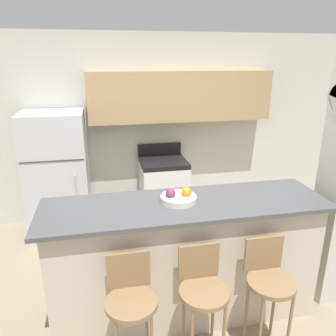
{
  "coord_description": "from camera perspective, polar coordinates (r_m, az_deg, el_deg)",
  "views": [
    {
      "loc": [
        -0.64,
        -2.36,
        2.22
      ],
      "look_at": [
        0.0,
        0.74,
        1.15
      ],
      "focal_mm": 35.0,
      "sensor_mm": 36.0,
      "label": 1
    }
  ],
  "objects": [
    {
      "name": "fruit_bowl",
      "position": [
        2.69,
        1.85,
        -5.14
      ],
      "size": [
        0.3,
        0.3,
        0.12
      ],
      "color": "silver",
      "rests_on": "counter_bar"
    },
    {
      "name": "bar_stool_mid",
      "position": [
        2.54,
        6.04,
        -20.55
      ],
      "size": [
        0.36,
        0.36,
        0.94
      ],
      "color": "olive",
      "rests_on": "ground_plane"
    },
    {
      "name": "bar_stool_right",
      "position": [
        2.71,
        17.1,
        -18.41
      ],
      "size": [
        0.36,
        0.36,
        0.94
      ],
      "color": "olive",
      "rests_on": "ground_plane"
    },
    {
      "name": "bar_stool_left",
      "position": [
        2.46,
        -6.49,
        -22.08
      ],
      "size": [
        0.36,
        0.36,
        0.94
      ],
      "color": "olive",
      "rests_on": "ground_plane"
    },
    {
      "name": "counter_bar",
      "position": [
        2.96,
        3.01,
        -15.7
      ],
      "size": [
        2.36,
        0.68,
        1.1
      ],
      "color": "beige",
      "rests_on": "ground_plane"
    },
    {
      "name": "wall_back",
      "position": [
        4.57,
        -1.45,
        8.9
      ],
      "size": [
        5.6,
        0.38,
        2.55
      ],
      "color": "silver",
      "rests_on": "ground_plane"
    },
    {
      "name": "trash_bin",
      "position": [
        4.39,
        -10.32,
        -9.24
      ],
      "size": [
        0.28,
        0.28,
        0.38
      ],
      "color": "black",
      "rests_on": "ground_plane"
    },
    {
      "name": "refrigerator",
      "position": [
        4.4,
        -18.64,
        -1.2
      ],
      "size": [
        0.75,
        0.67,
        1.61
      ],
      "color": "silver",
      "rests_on": "ground_plane"
    },
    {
      "name": "ground_plane",
      "position": [
        3.3,
        2.84,
        -23.67
      ],
      "size": [
        14.0,
        14.0,
        0.0
      ],
      "primitive_type": "plane",
      "color": "gray"
    },
    {
      "name": "stove_range",
      "position": [
        4.58,
        -0.81,
        -3.96
      ],
      "size": [
        0.62,
        0.61,
        1.07
      ],
      "color": "white",
      "rests_on": "ground_plane"
    }
  ]
}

